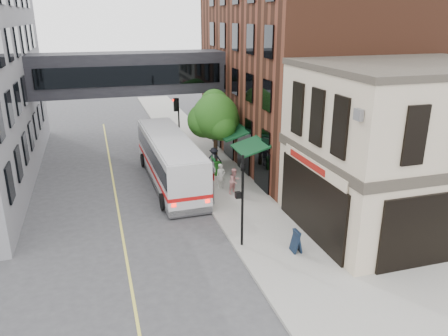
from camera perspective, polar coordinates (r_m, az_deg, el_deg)
ground at (r=19.59m, az=3.15°, el=-13.23°), size 120.00×120.00×0.00m
sidewalk_main at (r=32.24m, az=-1.92°, el=0.34°), size 4.00×60.00×0.15m
corner_building at (r=23.73m, az=22.47°, el=2.36°), size 10.19×8.12×8.45m
brick_building at (r=34.50m, az=10.76°, el=13.05°), size 13.76×18.00×14.00m
skyway_bridge at (r=33.85m, az=-12.24°, el=12.01°), size 14.00×3.18×3.00m
traffic_signal_near at (r=20.01m, az=2.36°, el=-2.87°), size 0.44×0.22×4.60m
traffic_signal_far at (r=33.82m, az=-6.17°, el=6.88°), size 0.53×0.28×4.50m
street_sign_pole at (r=24.85m, az=-1.38°, el=-0.96°), size 0.08×0.75×3.00m
street_tree at (r=30.52m, az=-1.26°, el=6.74°), size 3.80×3.20×5.60m
lane_marking at (r=27.59m, az=-13.93°, el=-3.75°), size 0.12×40.00×0.01m
bus at (r=28.80m, az=-7.13°, el=1.33°), size 2.98×11.53×3.09m
pedestrian_a at (r=27.53m, az=-0.41°, el=-1.07°), size 0.62×0.44×1.62m
pedestrian_b at (r=26.76m, az=1.38°, el=-1.70°), size 0.98×0.90×1.61m
pedestrian_c at (r=30.61m, az=-1.33°, el=1.14°), size 1.18×0.77×1.71m
newspaper_box at (r=29.99m, az=-0.89°, el=-0.05°), size 0.51×0.47×0.91m
sandwich_board at (r=20.69m, az=9.42°, el=-9.39°), size 0.39×0.60×1.07m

